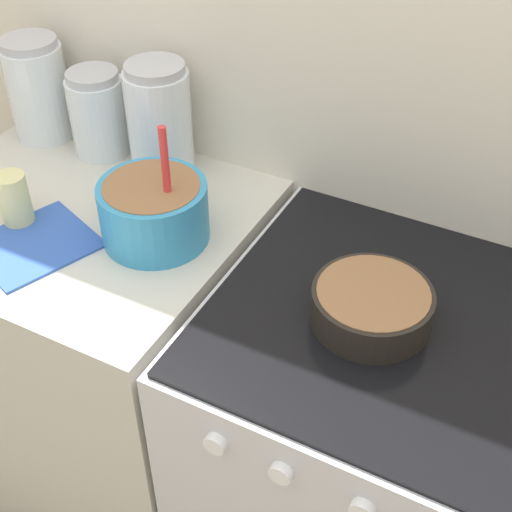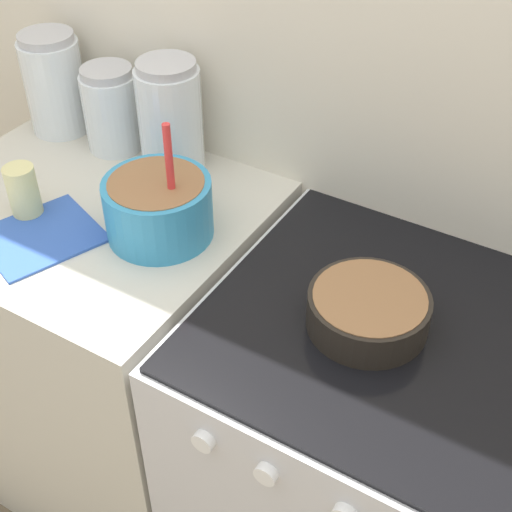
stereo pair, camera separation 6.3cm
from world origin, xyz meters
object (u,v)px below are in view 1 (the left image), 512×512
baking_pan (372,305)px  storage_jar_left (39,95)px  storage_jar_right (160,127)px  stove (371,469)px  storage_jar_middle (99,119)px  tin_can (14,200)px  mixing_bowl (154,208)px

baking_pan → storage_jar_left: 1.01m
storage_jar_left → storage_jar_right: (0.36, 0.00, 0.01)m
stove → storage_jar_left: 1.19m
baking_pan → storage_jar_middle: size_ratio=1.06×
tin_can → stove: bearing=6.1°
stove → mixing_bowl: 0.76m
storage_jar_middle → tin_can: (0.02, -0.32, -0.03)m
tin_can → storage_jar_left: bearing=121.6°
storage_jar_left → storage_jar_middle: storage_jar_left is taller
stove → baking_pan: baking_pan is taller
stove → storage_jar_left: size_ratio=3.70×
mixing_bowl → tin_can: 0.31m
baking_pan → storage_jar_left: (-0.97, 0.25, 0.07)m
storage_jar_right → baking_pan: bearing=-22.4°
baking_pan → stove: bearing=23.6°
storage_jar_left → storage_jar_middle: size_ratio=1.21×
storage_jar_middle → tin_can: size_ratio=1.75×
stove → storage_jar_right: storage_jar_right is taller
storage_jar_left → storage_jar_right: 0.36m
mixing_bowl → storage_jar_left: 0.54m
storage_jar_right → stove: bearing=-19.5°
storage_jar_middle → tin_can: 0.32m
mixing_bowl → storage_jar_left: size_ratio=1.07×
stove → storage_jar_middle: storage_jar_middle is taller
baking_pan → storage_jar_left: size_ratio=0.87×
baking_pan → storage_jar_right: bearing=157.6°
mixing_bowl → tin_can: (-0.29, -0.09, -0.01)m
mixing_bowl → storage_jar_right: 0.27m
storage_jar_right → mixing_bowl: bearing=-60.0°
storage_jar_middle → tin_can: bearing=-86.5°
mixing_bowl → storage_jar_middle: mixing_bowl is taller
mixing_bowl → storage_jar_middle: 0.39m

